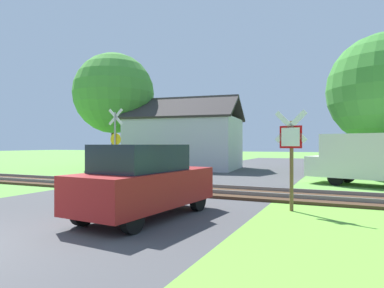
{
  "coord_description": "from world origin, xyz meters",
  "views": [
    {
      "loc": [
        6.26,
        -3.06,
        1.78
      ],
      "look_at": [
        0.5,
        9.76,
        1.8
      ],
      "focal_mm": 32.0,
      "sensor_mm": 36.0,
      "label": 1
    }
  ],
  "objects_px": {
    "house": "(185,142)",
    "tree_left": "(114,94)",
    "crossing_sign_far": "(115,138)",
    "mail_truck": "(372,157)",
    "stop_sign_near": "(291,150)",
    "parked_car": "(145,181)"
  },
  "relations": [
    {
      "from": "stop_sign_near",
      "to": "mail_truck",
      "type": "bearing_deg",
      "value": -97.74
    },
    {
      "from": "tree_left",
      "to": "parked_car",
      "type": "distance_m",
      "value": 19.35
    },
    {
      "from": "crossing_sign_far",
      "to": "parked_car",
      "type": "relative_size",
      "value": 0.89
    },
    {
      "from": "house",
      "to": "mail_truck",
      "type": "relative_size",
      "value": 1.64
    },
    {
      "from": "house",
      "to": "stop_sign_near",
      "type": "bearing_deg",
      "value": -61.13
    },
    {
      "from": "crossing_sign_far",
      "to": "tree_left",
      "type": "xyz_separation_m",
      "value": [
        -5.27,
        6.86,
        3.62
      ]
    },
    {
      "from": "parked_car",
      "to": "mail_truck",
      "type": "bearing_deg",
      "value": 65.01
    },
    {
      "from": "house",
      "to": "parked_car",
      "type": "distance_m",
      "value": 16.92
    },
    {
      "from": "crossing_sign_far",
      "to": "house",
      "type": "xyz_separation_m",
      "value": [
        0.27,
        8.02,
        -0.12
      ]
    },
    {
      "from": "tree_left",
      "to": "house",
      "type": "bearing_deg",
      "value": 11.74
    },
    {
      "from": "house",
      "to": "tree_left",
      "type": "relative_size",
      "value": 0.97
    },
    {
      "from": "stop_sign_near",
      "to": "crossing_sign_far",
      "type": "distance_m",
      "value": 11.09
    },
    {
      "from": "crossing_sign_far",
      "to": "mail_truck",
      "type": "xyz_separation_m",
      "value": [
        12.09,
        1.69,
        -0.86
      ]
    },
    {
      "from": "house",
      "to": "tree_left",
      "type": "distance_m",
      "value": 6.78
    },
    {
      "from": "crossing_sign_far",
      "to": "parked_car",
      "type": "bearing_deg",
      "value": -50.5
    },
    {
      "from": "tree_left",
      "to": "parked_car",
      "type": "xyz_separation_m",
      "value": [
        11.87,
        -14.5,
        -4.82
      ]
    },
    {
      "from": "crossing_sign_far",
      "to": "house",
      "type": "height_order",
      "value": "house"
    },
    {
      "from": "stop_sign_near",
      "to": "mail_truck",
      "type": "xyz_separation_m",
      "value": [
        2.37,
        7.01,
        -0.4
      ]
    },
    {
      "from": "tree_left",
      "to": "parked_car",
      "type": "bearing_deg",
      "value": -50.7
    },
    {
      "from": "tree_left",
      "to": "mail_truck",
      "type": "xyz_separation_m",
      "value": [
        17.36,
        -5.18,
        -4.47
      ]
    },
    {
      "from": "mail_truck",
      "to": "house",
      "type": "bearing_deg",
      "value": 79.56
    },
    {
      "from": "house",
      "to": "tree_left",
      "type": "height_order",
      "value": "tree_left"
    }
  ]
}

